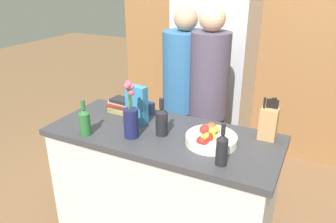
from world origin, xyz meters
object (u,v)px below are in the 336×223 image
object	(u,v)px
bottle_vinegar	(222,149)
coffee_mug	(149,108)
fruit_bowl	(211,137)
flower_vase	(131,119)
knife_block	(268,123)
book_stack	(122,105)
bottle_oil	(162,121)
bottle_wine	(85,121)
refrigerator	(214,71)
cereal_box	(137,105)
person_in_blue	(208,99)
person_at_sink	(184,94)

from	to	relation	value
bottle_vinegar	coffee_mug	bearing A→B (deg)	147.27
fruit_bowl	flower_vase	xyz separation A→B (m)	(-0.48, -0.14, 0.09)
knife_block	book_stack	distance (m)	1.06
fruit_bowl	bottle_oil	bearing A→B (deg)	-175.38
coffee_mug	bottle_vinegar	distance (m)	0.83
bottle_oil	bottle_wine	size ratio (longest dim) A/B	1.05
refrigerator	book_stack	xyz separation A→B (m)	(-0.31, -1.20, 0.00)
coffee_mug	fruit_bowl	bearing A→B (deg)	-23.57
flower_vase	cereal_box	bearing A→B (deg)	111.66
cereal_box	person_in_blue	size ratio (longest dim) A/B	0.16
knife_block	person_at_sink	xyz separation A→B (m)	(-0.79, 0.51, -0.10)
knife_block	coffee_mug	world-z (taller)	knife_block
fruit_bowl	coffee_mug	xyz separation A→B (m)	(-0.57, 0.25, 0.00)
bottle_oil	bottle_vinegar	bearing A→B (deg)	-21.15
fruit_bowl	book_stack	distance (m)	0.78
coffee_mug	bottle_oil	bearing A→B (deg)	-48.19
refrigerator	fruit_bowl	size ratio (longest dim) A/B	5.95
coffee_mug	bottle_vinegar	xyz separation A→B (m)	(0.70, -0.45, 0.05)
knife_block	person_in_blue	size ratio (longest dim) A/B	0.17
bottle_wine	cereal_box	bearing A→B (deg)	56.50
fruit_bowl	bottle_vinegar	distance (m)	0.25
flower_vase	bottle_wine	size ratio (longest dim) A/B	1.57
knife_block	flower_vase	world-z (taller)	flower_vase
flower_vase	bottle_wine	bearing A→B (deg)	-159.62
flower_vase	bottle_oil	bearing A→B (deg)	35.40
bottle_wine	person_at_sink	world-z (taller)	person_at_sink
flower_vase	person_at_sink	distance (m)	0.88
person_in_blue	book_stack	bearing A→B (deg)	-114.32
person_in_blue	bottle_oil	bearing A→B (deg)	-71.56
person_at_sink	person_in_blue	world-z (taller)	person_in_blue
knife_block	bottle_oil	xyz separation A→B (m)	(-0.62, -0.24, -0.01)
coffee_mug	bottle_vinegar	bearing A→B (deg)	-32.73
knife_block	person_in_blue	xyz separation A→B (m)	(-0.53, 0.40, -0.06)
bottle_wine	person_at_sink	distance (m)	1.01
bottle_wine	person_in_blue	bearing A→B (deg)	58.51
bottle_vinegar	refrigerator	bearing A→B (deg)	110.15
knife_block	person_at_sink	bearing A→B (deg)	146.98
book_stack	person_in_blue	distance (m)	0.68
book_stack	bottle_wine	distance (m)	0.42
bottle_vinegar	person_at_sink	xyz separation A→B (m)	(-0.63, 0.93, -0.09)
flower_vase	book_stack	xyz separation A→B (m)	(-0.28, 0.32, -0.07)
person_at_sink	knife_block	bearing A→B (deg)	-61.56
knife_block	bottle_vinegar	world-z (taller)	knife_block
refrigerator	coffee_mug	distance (m)	1.14
refrigerator	knife_block	world-z (taller)	refrigerator
flower_vase	person_at_sink	xyz separation A→B (m)	(-0.01, 0.87, -0.12)
book_stack	refrigerator	bearing A→B (deg)	75.41
bottle_vinegar	bottle_wine	world-z (taller)	bottle_vinegar
coffee_mug	book_stack	size ratio (longest dim) A/B	0.56
flower_vase	cereal_box	distance (m)	0.22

